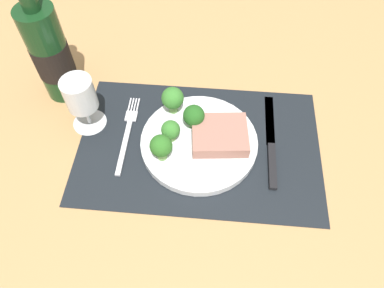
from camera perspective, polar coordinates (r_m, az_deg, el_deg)
ground_plane at (r=74.03cm, az=1.08°, el=-0.89°), size 140.00×110.00×3.00cm
placemat at (r=72.66cm, az=1.10°, el=-0.17°), size 47.86×31.05×0.30cm
plate at (r=71.88cm, az=1.11°, el=0.25°), size 23.00×23.00×1.60cm
steak at (r=70.46cm, az=4.36°, el=1.40°), size 11.48×10.07×2.66cm
broccoli_near_fork at (r=70.96cm, az=0.29°, el=4.44°), size 4.25×4.25×5.27cm
broccoli_front_edge at (r=66.27cm, az=-4.87°, el=-0.39°), size 4.21×4.21×5.91cm
broccoli_center at (r=69.48cm, az=-3.36°, el=2.14°), size 3.66×3.66×4.61cm
broccoli_back_left at (r=72.99cm, az=-3.05°, el=7.10°), size 4.48×4.48×6.15cm
fork at (r=75.02cm, az=-10.08°, el=1.70°), size 2.40×19.20×0.50cm
knife at (r=73.57cm, az=12.31°, el=-0.42°), size 1.80×23.00×0.80cm
wine_bottle at (r=79.58cm, az=-21.30°, el=13.20°), size 7.59×7.59×29.71cm
wine_glass at (r=73.26cm, az=-17.02°, el=6.96°), size 6.90×6.90×12.11cm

